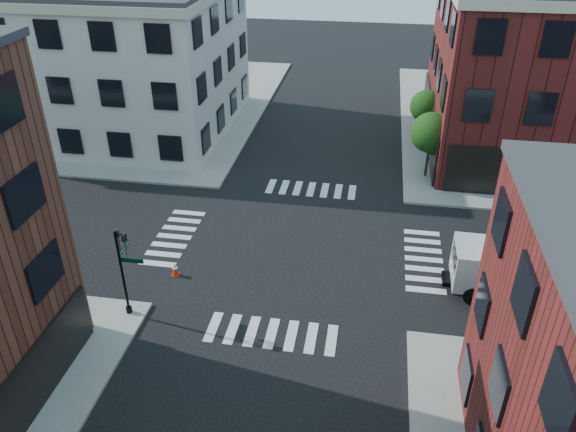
# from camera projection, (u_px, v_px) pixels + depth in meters

# --- Properties ---
(ground) EXTENTS (120.00, 120.00, 0.00)m
(ground) POSITION_uv_depth(u_px,v_px,m) (295.00, 248.00, 31.11)
(ground) COLOR black
(ground) RESTS_ON ground
(sidewalk_nw) EXTENTS (30.00, 30.00, 0.15)m
(sidewalk_nw) POSITION_uv_depth(u_px,v_px,m) (105.00, 101.00, 51.82)
(sidewalk_nw) COLOR gray
(sidewalk_nw) RESTS_ON ground
(building_nw) EXTENTS (22.00, 16.00, 11.00)m
(building_nw) POSITION_uv_depth(u_px,v_px,m) (90.00, 58.00, 44.53)
(building_nw) COLOR beige
(building_nw) RESTS_ON ground
(tree_near) EXTENTS (2.69, 2.69, 4.49)m
(tree_near) POSITION_uv_depth(u_px,v_px,m) (432.00, 135.00, 36.91)
(tree_near) COLOR black
(tree_near) RESTS_ON ground
(tree_far) EXTENTS (2.43, 2.43, 4.07)m
(tree_far) POSITION_uv_depth(u_px,v_px,m) (427.00, 108.00, 42.15)
(tree_far) COLOR black
(tree_far) RESTS_ON ground
(signal_pole) EXTENTS (1.29, 1.24, 4.60)m
(signal_pole) POSITION_uv_depth(u_px,v_px,m) (123.00, 263.00, 24.92)
(signal_pole) COLOR black
(signal_pole) RESTS_ON ground
(box_truck) EXTENTS (8.21, 2.65, 3.69)m
(box_truck) POSITION_uv_depth(u_px,v_px,m) (545.00, 265.00, 26.42)
(box_truck) COLOR white
(box_truck) RESTS_ON ground
(traffic_cone) EXTENTS (0.41, 0.41, 0.68)m
(traffic_cone) POSITION_uv_depth(u_px,v_px,m) (175.00, 270.00, 28.77)
(traffic_cone) COLOR red
(traffic_cone) RESTS_ON ground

